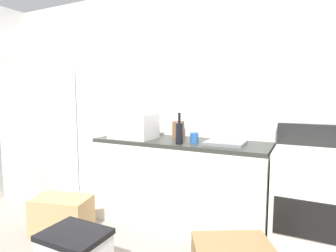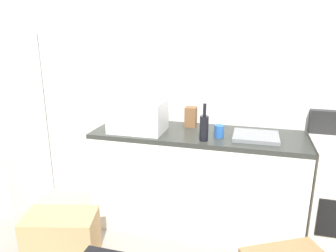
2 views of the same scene
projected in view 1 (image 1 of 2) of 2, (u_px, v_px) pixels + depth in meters
wall_back at (169, 101)px, 3.22m from camera, size 5.00×0.10×2.60m
kitchen_counter at (179, 183)px, 2.87m from camera, size 1.80×0.60×0.90m
refrigerator at (40, 130)px, 3.69m from camera, size 0.68×0.66×1.78m
stove_oven at (310, 201)px, 2.33m from camera, size 0.60×0.61×1.10m
microwave at (134, 126)px, 2.95m from camera, size 0.46×0.34×0.27m
sink_basin at (225, 143)px, 2.58m from camera, size 0.36×0.32×0.03m
wine_bottle at (179, 133)px, 2.59m from camera, size 0.07×0.07×0.30m
coffee_mug at (194, 138)px, 2.66m from camera, size 0.08×0.08×0.10m
knife_block at (178, 129)px, 3.00m from camera, size 0.10×0.10×0.18m
cardboard_box_large at (62, 216)px, 2.66m from camera, size 0.60×0.44×0.38m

